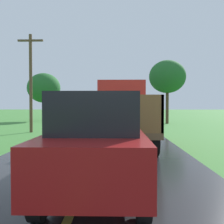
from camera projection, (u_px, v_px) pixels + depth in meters
banana_truck_near at (121, 112)px, 11.15m from camera, size 2.38×5.82×2.80m
utility_pole_roadside at (31, 80)px, 16.77m from camera, size 1.64×0.20×6.35m
roadside_tree_near_left at (44, 88)px, 29.09m from camera, size 3.68×3.68×5.35m
roadside_tree_far_left at (167, 77)px, 24.48m from camera, size 3.45×3.45×6.01m
following_car at (97, 142)px, 4.98m from camera, size 1.74×4.10×1.92m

